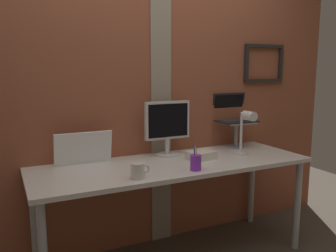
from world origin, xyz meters
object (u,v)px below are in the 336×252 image
at_px(monitor, 167,124).
at_px(desk_lamp, 246,128).
at_px(laptop, 232,113).
at_px(whiteboard_panel, 83,148).
at_px(coffee_mug, 138,171).
at_px(pen_cup, 196,162).

relative_size(monitor, desk_lamp, 1.20).
distance_m(laptop, whiteboard_panel, 1.30).
bearing_deg(coffee_mug, whiteboard_panel, 115.24).
bearing_deg(laptop, pen_cup, -142.05).
bearing_deg(pen_cup, laptop, 37.95).
bearing_deg(monitor, desk_lamp, -26.47).
xyz_separation_m(desk_lamp, coffee_mug, (-0.95, -0.18, -0.17)).
xyz_separation_m(monitor, pen_cup, (-0.01, -0.45, -0.19)).
relative_size(whiteboard_panel, desk_lamp, 1.15).
bearing_deg(coffee_mug, desk_lamp, 10.72).
xyz_separation_m(monitor, desk_lamp, (0.54, -0.27, -0.03)).
relative_size(monitor, pen_cup, 2.42).
bearing_deg(monitor, whiteboard_panel, 177.67).
xyz_separation_m(desk_lamp, pen_cup, (-0.54, -0.18, -0.16)).
bearing_deg(whiteboard_panel, laptop, 1.83).
height_order(laptop, pen_cup, laptop).
xyz_separation_m(monitor, coffee_mug, (-0.41, -0.45, -0.20)).
height_order(monitor, whiteboard_panel, monitor).
bearing_deg(desk_lamp, whiteboard_panel, 165.99).
height_order(laptop, coffee_mug, laptop).
bearing_deg(desk_lamp, monitor, 153.53).
bearing_deg(coffee_mug, laptop, 25.75).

